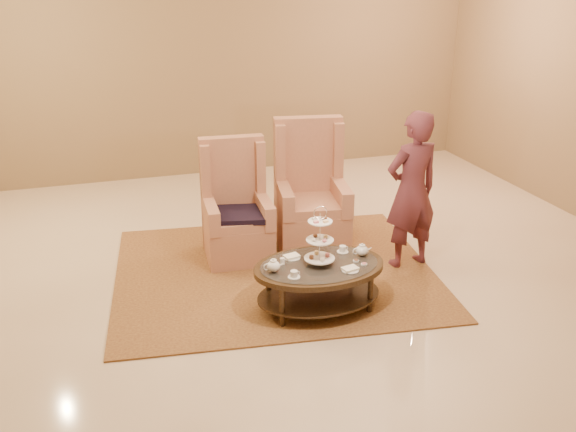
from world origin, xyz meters
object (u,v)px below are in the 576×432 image
object	(u,v)px
armchair_right	(310,203)
person	(412,191)
tea_table	(319,272)
armchair_left	(236,218)

from	to	relation	value
armchair_right	person	world-z (taller)	person
tea_table	armchair_right	world-z (taller)	armchair_right
tea_table	person	xyz separation A→B (m)	(1.22, 0.60, 0.47)
tea_table	armchair_right	distance (m)	1.53
armchair_left	tea_table	bearing A→B (deg)	-68.23
armchair_right	person	size ratio (longest dim) A/B	0.85
tea_table	armchair_right	size ratio (longest dim) A/B	0.86
tea_table	person	bearing A→B (deg)	26.04
tea_table	armchair_left	xyz separation A→B (m)	(-0.46, 1.39, 0.06)
tea_table	armchair_right	xyz separation A→B (m)	(0.43, 1.47, 0.10)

